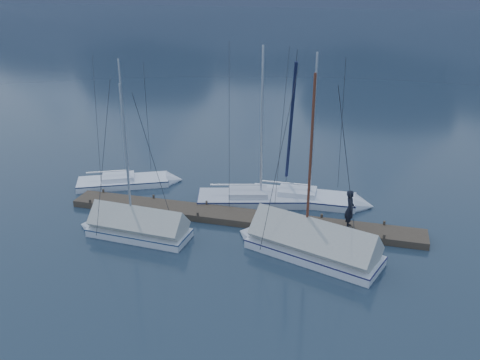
% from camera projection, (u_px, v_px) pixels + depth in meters
% --- Properties ---
extents(ground, '(1000.00, 1000.00, 0.00)m').
position_uv_depth(ground, '(229.00, 239.00, 23.81)').
color(ground, '#15212F').
rests_on(ground, ground).
extents(dock, '(18.00, 1.50, 0.54)m').
position_uv_depth(dock, '(240.00, 218.00, 25.56)').
color(dock, '#382D23').
rests_on(dock, ground).
extents(mooring_posts, '(15.12, 1.52, 0.35)m').
position_uv_depth(mooring_posts, '(230.00, 213.00, 25.58)').
color(mooring_posts, '#382D23').
rests_on(mooring_posts, ground).
extents(sailboat_open_left, '(6.23, 4.15, 8.05)m').
position_uv_depth(sailboat_open_left, '(137.00, 182.00, 29.92)').
color(sailboat_open_left, white).
rests_on(sailboat_open_left, ground).
extents(sailboat_open_mid, '(7.21, 3.70, 9.18)m').
position_uv_depth(sailboat_open_mid, '(270.00, 199.00, 27.55)').
color(sailboat_open_mid, silver).
rests_on(sailboat_open_mid, ground).
extents(sailboat_open_right, '(6.71, 2.87, 8.82)m').
position_uv_depth(sailboat_open_right, '(318.00, 200.00, 27.46)').
color(sailboat_open_right, silver).
rests_on(sailboat_open_right, ground).
extents(sailboat_covered_near, '(7.15, 4.14, 8.90)m').
position_uv_depth(sailboat_covered_near, '(303.00, 244.00, 22.47)').
color(sailboat_covered_near, silver).
rests_on(sailboat_covered_near, ground).
extents(sailboat_covered_far, '(5.78, 2.42, 7.97)m').
position_uv_depth(sailboat_covered_far, '(131.00, 227.00, 24.04)').
color(sailboat_covered_far, silver).
rests_on(sailboat_covered_far, ground).
extents(person, '(0.52, 0.73, 1.88)m').
position_uv_depth(person, '(350.00, 209.00, 23.86)').
color(person, black).
rests_on(person, dock).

